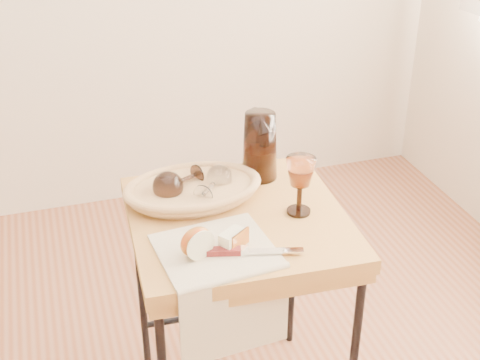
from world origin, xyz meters
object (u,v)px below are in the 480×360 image
object	(u,v)px
goblet_lying_a	(181,181)
table_knife	(248,250)
wine_goblet	(300,186)
bread_basket	(193,191)
side_table	(238,320)
goblet_lying_b	(213,185)
apple_half	(196,241)
tea_towel	(216,250)
pitcher	(260,146)

from	to	relation	value
goblet_lying_a	table_knife	world-z (taller)	goblet_lying_a
wine_goblet	goblet_lying_a	bearing A→B (deg)	149.28
bread_basket	goblet_lying_a	world-z (taller)	goblet_lying_a
side_table	goblet_lying_b	xyz separation A→B (m)	(-0.04, 0.10, 0.42)
bread_basket	wine_goblet	xyz separation A→B (m)	(0.26, -0.16, 0.06)
apple_half	goblet_lying_b	bearing A→B (deg)	46.10
bread_basket	wine_goblet	bearing A→B (deg)	-32.22
side_table	goblet_lying_b	size ratio (longest dim) A/B	6.09
goblet_lying_b	wine_goblet	world-z (taller)	wine_goblet
tea_towel	table_knife	xyz separation A→B (m)	(0.07, -0.04, 0.01)
pitcher	bread_basket	bearing A→B (deg)	-172.53
table_knife	tea_towel	bearing A→B (deg)	164.99
tea_towel	bread_basket	xyz separation A→B (m)	(0.01, 0.26, 0.02)
goblet_lying_a	side_table	bearing A→B (deg)	106.93
wine_goblet	apple_half	distance (m)	0.34
tea_towel	apple_half	xyz separation A→B (m)	(-0.05, -0.01, 0.04)
pitcher	goblet_lying_b	bearing A→B (deg)	-161.96
tea_towel	pitcher	size ratio (longest dim) A/B	1.15
tea_towel	wine_goblet	distance (m)	0.30
goblet_lying_a	pitcher	bearing A→B (deg)	166.21
side_table	tea_towel	xyz separation A→B (m)	(-0.10, -0.14, 0.37)
wine_goblet	table_knife	world-z (taller)	wine_goblet
side_table	apple_half	xyz separation A→B (m)	(-0.15, -0.15, 0.41)
pitcher	table_knife	world-z (taller)	pitcher
goblet_lying_b	pitcher	distance (m)	0.20
goblet_lying_a	goblet_lying_b	world-z (taller)	goblet_lying_a
side_table	wine_goblet	bearing A→B (deg)	-12.58
tea_towel	pitcher	bearing A→B (deg)	50.42
pitcher	tea_towel	bearing A→B (deg)	-134.47
apple_half	goblet_lying_a	bearing A→B (deg)	64.21
goblet_lying_a	wine_goblet	size ratio (longest dim) A/B	0.84
wine_goblet	tea_towel	bearing A→B (deg)	-157.81
tea_towel	goblet_lying_b	size ratio (longest dim) A/B	2.33
goblet_lying_a	apple_half	world-z (taller)	goblet_lying_a
pitcher	apple_half	xyz separation A→B (m)	(-0.28, -0.34, -0.06)
side_table	wine_goblet	xyz separation A→B (m)	(0.16, -0.04, 0.45)
goblet_lying_b	pitcher	world-z (taller)	pitcher
pitcher	wine_goblet	world-z (taller)	pitcher
tea_towel	table_knife	bearing A→B (deg)	-35.05
table_knife	goblet_lying_a	bearing A→B (deg)	121.33
side_table	apple_half	bearing A→B (deg)	-135.30
bread_basket	pitcher	world-z (taller)	pitcher
goblet_lying_a	goblet_lying_b	distance (m)	0.09
tea_towel	goblet_lying_a	size ratio (longest dim) A/B	2.01
goblet_lying_b	wine_goblet	size ratio (longest dim) A/B	0.72
pitcher	apple_half	size ratio (longest dim) A/B	2.88
goblet_lying_b	apple_half	distance (m)	0.28
bread_basket	goblet_lying_b	bearing A→B (deg)	-22.82
apple_half	pitcher	bearing A→B (deg)	30.62
side_table	goblet_lying_a	distance (m)	0.46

